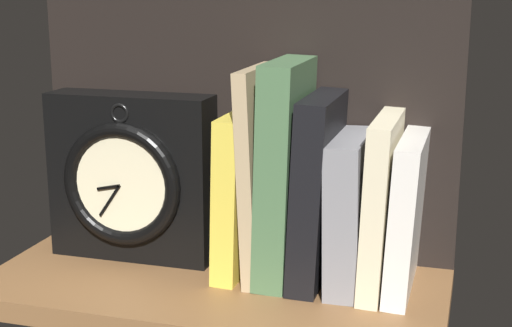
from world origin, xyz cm
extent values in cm
cube|color=brown|center=(0.00, 0.00, -1.25)|extent=(54.01, 25.01, 2.50)
cube|color=black|center=(0.00, 11.91, 16.12)|extent=(54.01, 1.20, 32.24)
cube|color=gold|center=(1.85, 4.00, 9.69)|extent=(3.43, 12.41, 19.46)
cube|color=tan|center=(4.42, 4.00, 12.41)|extent=(2.75, 12.93, 24.88)
cube|color=#476B44|center=(7.44, 4.00, 12.84)|extent=(4.47, 13.28, 25.78)
cube|color=black|center=(11.34, 4.00, 10.93)|extent=(4.36, 13.84, 21.98)
cube|color=gray|center=(15.27, 4.00, 8.69)|extent=(4.19, 13.72, 17.46)
cube|color=beige|center=(18.72, 4.00, 9.89)|extent=(3.14, 14.60, 19.85)
cube|color=silver|center=(21.61, 4.00, 8.82)|extent=(3.45, 14.62, 17.74)
cube|color=black|center=(-12.51, 4.95, 10.44)|extent=(20.88, 5.49, 20.88)
torus|color=black|center=(-12.51, 1.80, 10.22)|extent=(15.47, 1.90, 15.47)
cylinder|color=beige|center=(-12.51, 1.80, 10.22)|extent=(12.48, 0.60, 12.48)
cube|color=black|center=(-14.01, 1.30, 9.90)|extent=(3.05, 0.30, 0.93)
cube|color=black|center=(-13.91, 1.30, 8.22)|extent=(3.04, 0.30, 4.18)
torus|color=black|center=(-12.51, 2.20, 18.96)|extent=(2.44, 0.44, 2.44)
camera|label=1|loc=(28.61, -78.71, 34.75)|focal=53.24mm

